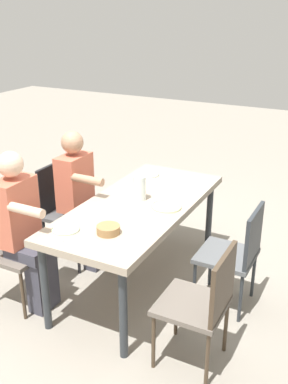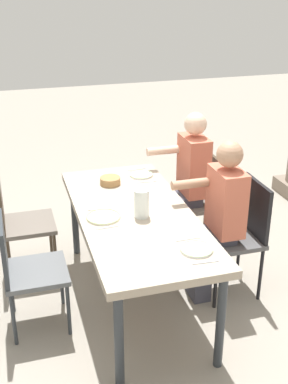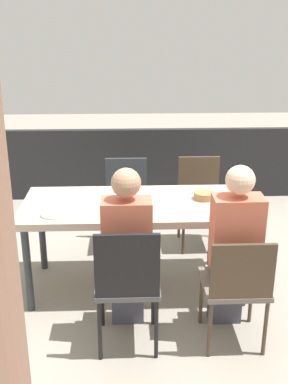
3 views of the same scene
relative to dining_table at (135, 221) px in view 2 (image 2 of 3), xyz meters
name	(u,v)px [view 2 (image 2 of 3)]	position (x,y,z in m)	size (l,w,h in m)	color
ground_plane	(136,299)	(0.00, 0.00, -0.71)	(16.00, 16.00, 0.00)	gray
dining_table	(135,221)	(0.00, 0.00, 0.00)	(1.86, 0.83, 0.78)	tan
chair_west_north	(203,197)	(-0.66, 0.83, -0.20)	(0.44, 0.44, 0.86)	#6A6158
chair_west_south	(18,219)	(-0.66, -0.83, -0.19)	(0.44, 0.44, 0.89)	#6A6158
chair_mid_north	(240,230)	(0.08, 0.84, -0.16)	(0.44, 0.44, 0.94)	#4F4F50
chair_mid_south	(24,266)	(0.08, -0.83, -0.20)	(0.44, 0.44, 0.88)	#5B5E61
diner_woman_green	(217,217)	(0.08, 0.63, -0.02)	(0.35, 0.49, 1.29)	#3F3F4C
diner_man_white	(186,180)	(-0.67, 0.66, -0.01)	(0.35, 0.49, 1.31)	#3F3F4C
plate_0	(141,175)	(-0.68, 0.24, 0.08)	(0.20, 0.20, 0.02)	white
fork_0	(137,169)	(-0.83, 0.24, 0.07)	(0.02, 0.17, 0.01)	silver
spoon_0	(146,182)	(-0.53, 0.24, 0.07)	(0.02, 0.17, 0.01)	silver
plate_1	(103,217)	(0.02, -0.24, 0.08)	(0.25, 0.25, 0.02)	silver
fork_1	(99,209)	(-0.13, -0.24, 0.07)	(0.02, 0.17, 0.01)	silver
spoon_1	(108,227)	(0.17, -0.24, 0.07)	(0.02, 0.17, 0.01)	silver
plate_2	(196,249)	(0.63, 0.24, 0.08)	(0.21, 0.21, 0.02)	white
fork_2	(188,239)	(0.48, 0.24, 0.07)	(0.02, 0.17, 0.01)	silver
spoon_2	(205,262)	(0.78, 0.24, 0.07)	(0.02, 0.17, 0.01)	silver
water_pitcher	(142,205)	(0.07, 0.03, 0.16)	(0.11, 0.11, 0.21)	white
bread_basket	(110,181)	(-0.57, -0.06, 0.10)	(0.17, 0.17, 0.06)	#9E7547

